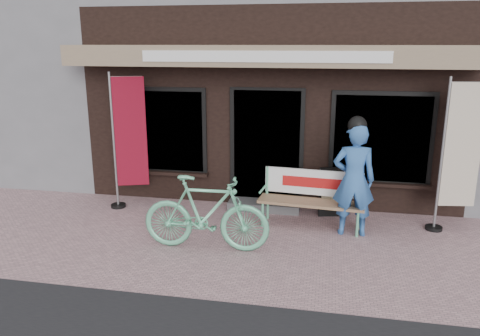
% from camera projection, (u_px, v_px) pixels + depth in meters
% --- Properties ---
extents(ground, '(70.00, 70.00, 0.00)m').
position_uv_depth(ground, '(247.00, 249.00, 6.94)').
color(ground, '#B58A8F').
rests_on(ground, ground).
extents(storefront, '(7.00, 6.77, 6.00)m').
position_uv_depth(storefront, '(285.00, 42.00, 10.87)').
color(storefront, black).
rests_on(storefront, ground).
extents(bench, '(1.75, 0.60, 0.93)m').
position_uv_depth(bench, '(312.00, 194.00, 7.71)').
color(bench, '#64C395').
rests_on(bench, ground).
extents(person, '(0.68, 0.47, 1.90)m').
position_uv_depth(person, '(354.00, 178.00, 7.26)').
color(person, '#3265AD').
rests_on(person, ground).
extents(bicycle, '(1.88, 0.58, 1.12)m').
position_uv_depth(bicycle, '(206.00, 213.00, 6.81)').
color(bicycle, '#64C395').
rests_on(bicycle, ground).
extents(nobori_red, '(0.73, 0.38, 2.48)m').
position_uv_depth(nobori_red, '(128.00, 139.00, 8.41)').
color(nobori_red, gray).
rests_on(nobori_red, ground).
extents(nobori_cream, '(0.73, 0.31, 2.47)m').
position_uv_depth(nobori_cream, '(458.00, 154.00, 7.32)').
color(nobori_cream, gray).
rests_on(nobori_cream, ground).
extents(menu_stand, '(0.45, 0.18, 0.88)m').
position_uv_depth(menu_stand, '(332.00, 192.00, 8.15)').
color(menu_stand, black).
rests_on(menu_stand, ground).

